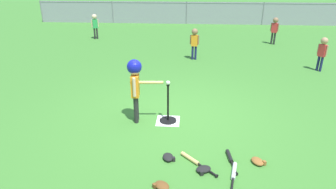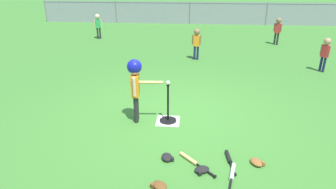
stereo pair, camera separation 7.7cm
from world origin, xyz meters
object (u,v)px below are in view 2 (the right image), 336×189
spare_bat_wood (192,161)px  glove_tossed_aside (167,157)px  spare_bat_silver (232,175)px  baseball_on_tee (168,83)px  fielder_deep_right (325,50)px  batting_tee (168,115)px  spare_bat_black (229,159)px  fielder_near_left (197,40)px  glove_by_plate (257,162)px  glove_outfield_drop (202,170)px  batter_child (135,78)px  fielder_deep_center (278,28)px  fielder_near_right (98,23)px  glove_near_bats (159,186)px

spare_bat_wood → glove_tossed_aside: glove_tossed_aside is taller
spare_bat_silver → spare_bat_wood: bearing=153.8°
baseball_on_tee → fielder_deep_right: fielder_deep_right is taller
batting_tee → spare_bat_black: batting_tee is taller
baseball_on_tee → glove_tossed_aside: baseball_on_tee is taller
fielder_near_left → glove_by_plate: fielder_near_left is taller
baseball_on_tee → glove_outfield_drop: 1.77m
batter_child → glove_tossed_aside: (0.69, -1.18, -0.83)m
spare_bat_silver → glove_tossed_aside: glove_tossed_aside is taller
fielder_near_left → glove_outfield_drop: 5.76m
spare_bat_black → glove_by_plate: bearing=-7.0°
fielder_deep_center → glove_outfield_drop: size_ratio=3.84×
glove_tossed_aside → batting_tee: bearing=94.7°
spare_bat_silver → glove_by_plate: size_ratio=2.70×
spare_bat_wood → glove_by_plate: glove_by_plate is taller
fielder_near_left → fielder_deep_center: 3.88m
batter_child → fielder_deep_right: bearing=36.1°
batting_tee → spare_bat_silver: (1.04, -1.55, -0.09)m
fielder_deep_right → glove_outfield_drop: size_ratio=3.62×
baseball_on_tee → batter_child: (-0.59, -0.04, 0.08)m
spare_bat_black → glove_tossed_aside: 0.94m
glove_by_plate → fielder_near_left: bearing=99.6°
glove_by_plate → baseball_on_tee: bearing=139.6°
fielder_deep_right → spare_bat_black: bearing=-123.8°
fielder_deep_center → fielder_near_right: size_ratio=1.01×
fielder_near_right → batter_child: bearing=-67.2°
spare_bat_wood → batting_tee: bearing=110.7°
glove_near_bats → glove_outfield_drop: same height
batter_child → glove_outfield_drop: (1.21, -1.43, -0.83)m
baseball_on_tee → batting_tee: bearing=90.0°
spare_bat_silver → glove_outfield_drop: 0.42m
baseball_on_tee → spare_bat_silver: 2.01m
fielder_near_left → glove_by_plate: 5.58m
glove_by_plate → fielder_deep_right: bearing=60.1°
baseball_on_tee → spare_bat_wood: baseball_on_tee is taller
batting_tee → fielder_near_right: (-3.57, 7.04, 0.53)m
fielder_deep_center → fielder_near_left: bearing=-142.4°
glove_by_plate → glove_tossed_aside: (-1.33, 0.00, 0.00)m
batting_tee → fielder_near_left: bearing=83.1°
fielder_deep_center → glove_near_bats: (-3.53, -8.48, -0.62)m
spare_bat_silver → glove_outfield_drop: (-0.42, 0.07, 0.01)m
spare_bat_silver → spare_bat_wood: size_ratio=1.28×
fielder_deep_right → spare_bat_silver: fielder_deep_right is taller
spare_bat_silver → glove_tossed_aside: 0.99m
spare_bat_silver → fielder_deep_center: bearing=72.7°
glove_near_bats → batting_tee: bearing=91.8°
spare_bat_wood → glove_by_plate: size_ratio=2.12×
baseball_on_tee → fielder_near_left: (0.51, 4.25, -0.14)m
fielder_near_right → glove_near_bats: (3.63, -8.90, -0.62)m
fielder_deep_right → spare_bat_wood: fielder_deep_right is taller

